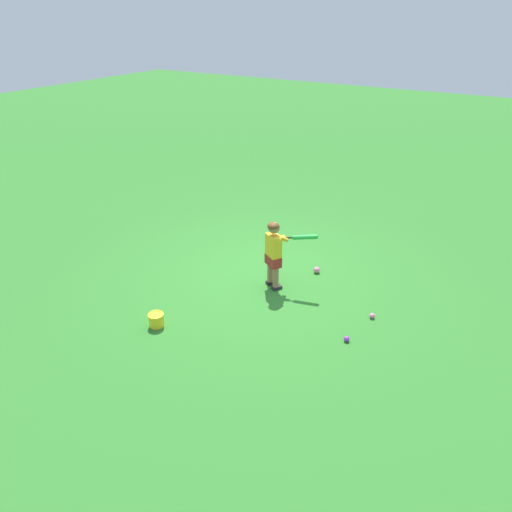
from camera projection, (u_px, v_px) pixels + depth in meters
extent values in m
plane|color=#2D7528|center=(263.00, 273.00, 7.47)|extent=(40.00, 40.00, 0.00)
cube|color=#232328|center=(271.00, 282.00, 7.16)|extent=(0.17, 0.15, 0.05)
cylinder|color=#996B4C|center=(270.00, 272.00, 7.06)|extent=(0.09, 0.09, 0.34)
cube|color=#232328|center=(277.00, 287.00, 7.03)|extent=(0.17, 0.15, 0.05)
cylinder|color=#996B4C|center=(276.00, 277.00, 6.93)|extent=(0.09, 0.09, 0.34)
cube|color=maroon|center=(273.00, 260.00, 6.88)|extent=(0.27, 0.31, 0.16)
cube|color=yellow|center=(274.00, 245.00, 6.76)|extent=(0.26, 0.29, 0.34)
sphere|color=#996B4C|center=(274.00, 228.00, 6.62)|extent=(0.17, 0.17, 0.17)
ellipsoid|color=#563819|center=(273.00, 226.00, 6.61)|extent=(0.24, 0.24, 0.11)
sphere|color=green|center=(282.00, 238.00, 6.77)|extent=(0.04, 0.04, 0.04)
cylinder|color=black|center=(288.00, 238.00, 6.75)|extent=(0.07, 0.14, 0.05)
cylinder|color=green|center=(304.00, 237.00, 6.69)|extent=(0.18, 0.35, 0.11)
sphere|color=green|center=(316.00, 237.00, 6.65)|extent=(0.07, 0.07, 0.07)
cylinder|color=yellow|center=(279.00, 237.00, 6.78)|extent=(0.14, 0.31, 0.14)
cylinder|color=yellow|center=(281.00, 239.00, 6.73)|extent=(0.31, 0.13, 0.14)
sphere|color=purple|center=(347.00, 339.00, 5.92)|extent=(0.07, 0.07, 0.07)
sphere|color=pink|center=(372.00, 316.00, 6.36)|extent=(0.07, 0.07, 0.07)
sphere|color=pink|center=(317.00, 270.00, 7.44)|extent=(0.10, 0.10, 0.10)
cylinder|color=yellow|center=(156.00, 320.00, 6.19)|extent=(0.20, 0.20, 0.18)
torus|color=yellow|center=(156.00, 315.00, 6.14)|extent=(0.22, 0.22, 0.02)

